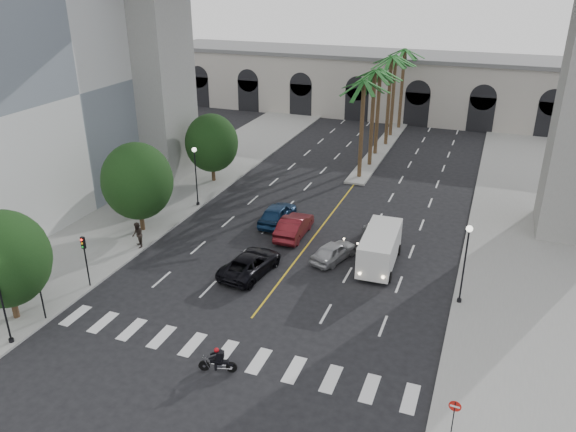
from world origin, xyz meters
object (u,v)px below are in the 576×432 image
(traffic_signal_near, at_px, (39,283))
(car_a, at_px, (334,251))
(cargo_van, at_px, (380,248))
(motorcycle_rider, at_px, (219,361))
(traffic_signal_far, at_px, (85,253))
(pedestrian_b, at_px, (138,235))
(pedestrian_a, at_px, (35,277))
(lamp_post_left_far, at_px, (196,171))
(car_e, at_px, (278,213))
(car_b, at_px, (294,226))
(lamp_post_left_near, at_px, (0,294))
(do_not_enter_sign, at_px, (454,412))
(car_c, at_px, (250,263))
(car_d, at_px, (375,236))
(lamp_post_right, at_px, (465,258))

(traffic_signal_near, distance_m, car_a, 19.19)
(cargo_van, bearing_deg, motorcycle_rider, -112.89)
(traffic_signal_far, bearing_deg, pedestrian_b, 91.98)
(traffic_signal_far, bearing_deg, pedestrian_a, -151.10)
(lamp_post_left_far, xyz_separation_m, motorcycle_rider, (11.81, -18.97, -2.56))
(car_e, relative_size, cargo_van, 0.83)
(car_b, height_order, pedestrian_a, pedestrian_a)
(lamp_post_left_near, height_order, pedestrian_b, lamp_post_left_near)
(lamp_post_left_near, relative_size, do_not_enter_sign, 2.40)
(lamp_post_left_near, distance_m, pedestrian_a, 6.04)
(traffic_signal_far, bearing_deg, car_b, 50.58)
(lamp_post_left_near, bearing_deg, car_a, 48.55)
(car_c, distance_m, car_d, 10.01)
(car_c, distance_m, do_not_enter_sign, 17.76)
(pedestrian_a, relative_size, pedestrian_b, 0.94)
(pedestrian_a, xyz_separation_m, pedestrian_b, (2.70, 7.38, 0.06))
(lamp_post_right, bearing_deg, car_d, 137.70)
(lamp_post_left_near, height_order, lamp_post_left_far, same)
(lamp_post_right, bearing_deg, pedestrian_b, -178.20)
(car_c, distance_m, car_e, 8.39)
(traffic_signal_near, distance_m, motorcycle_rider, 11.86)
(motorcycle_rider, bearing_deg, traffic_signal_near, 162.08)
(traffic_signal_far, xyz_separation_m, car_c, (9.03, 5.41, -1.77))
(lamp_post_left_near, xyz_separation_m, pedestrian_a, (-2.80, 4.90, -2.16))
(traffic_signal_far, height_order, car_c, traffic_signal_far)
(traffic_signal_near, bearing_deg, pedestrian_b, 91.17)
(car_a, bearing_deg, lamp_post_left_far, -2.47)
(traffic_signal_near, distance_m, do_not_enter_sign, 23.41)
(traffic_signal_near, height_order, car_a, traffic_signal_near)
(traffic_signal_near, relative_size, motorcycle_rider, 1.85)
(car_a, distance_m, cargo_van, 3.29)
(cargo_van, height_order, do_not_enter_sign, cargo_van)
(lamp_post_left_near, height_order, car_e, lamp_post_left_near)
(lamp_post_left_far, height_order, car_c, lamp_post_left_far)
(lamp_post_left_far, height_order, lamp_post_right, same)
(car_a, distance_m, do_not_enter_sign, 17.21)
(traffic_signal_far, distance_m, car_a, 16.69)
(lamp_post_left_far, height_order, cargo_van, lamp_post_left_far)
(car_d, distance_m, cargo_van, 3.32)
(car_a, distance_m, pedestrian_b, 14.41)
(cargo_van, xyz_separation_m, pedestrian_a, (-19.88, -11.14, -0.34))
(lamp_post_left_near, xyz_separation_m, traffic_signal_far, (0.10, 6.50, -0.71))
(lamp_post_right, height_order, pedestrian_a, lamp_post_right)
(lamp_post_left_near, bearing_deg, traffic_signal_far, 89.12)
(car_a, bearing_deg, car_d, -104.31)
(lamp_post_right, height_order, do_not_enter_sign, lamp_post_right)
(cargo_van, bearing_deg, do_not_enter_sign, -68.60)
(cargo_van, bearing_deg, car_a, -176.56)
(lamp_post_left_near, bearing_deg, pedestrian_a, 119.69)
(lamp_post_left_far, xyz_separation_m, cargo_van, (17.08, -4.96, -1.82))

